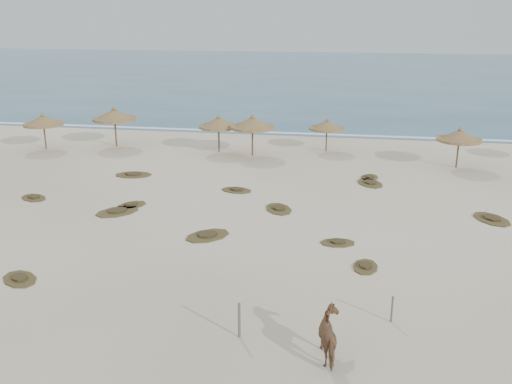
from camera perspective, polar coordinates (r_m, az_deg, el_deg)
ground at (r=25.06m, az=-4.92°, el=-6.22°), size 160.00×160.00×0.00m
ocean at (r=97.82m, az=6.45°, el=11.70°), size 200.00×100.00×0.01m
foam_line at (r=49.53m, az=2.72°, el=5.91°), size 70.00×0.60×0.01m
palapa_0 at (r=46.20m, az=-20.52°, el=6.68°), size 3.40×3.40×2.79m
palapa_1 at (r=45.47m, az=-13.98°, el=7.46°), size 4.26×4.26×3.13m
palapa_2 at (r=41.24m, az=-0.36°, el=6.87°), size 3.76×3.76×3.05m
palapa_3 at (r=42.47m, az=-3.77°, el=6.90°), size 3.49×3.49×2.81m
palapa_4 at (r=43.02m, az=7.11°, el=6.62°), size 3.44×3.44×2.51m
palapa_5 at (r=40.35m, az=19.68°, el=5.29°), size 3.84×3.84×2.79m
horse at (r=17.93m, az=7.62°, el=-14.13°), size 1.23×1.89×1.47m
fence_post_near at (r=18.83m, az=-1.69°, el=-12.70°), size 0.11×0.11×1.23m
fence_post_far at (r=20.25m, az=13.45°, el=-11.32°), size 0.08×0.08×0.97m
scrub_1 at (r=30.85m, az=-13.69°, el=-1.89°), size 2.72×2.76×0.16m
scrub_2 at (r=31.69m, az=-12.35°, el=-1.26°), size 1.93×2.04×0.16m
scrub_3 at (r=30.39m, az=2.28°, el=-1.68°), size 2.04×2.39×0.16m
scrub_4 at (r=26.32m, az=8.17°, el=-5.01°), size 1.77×1.33×0.16m
scrub_5 at (r=31.29m, az=22.50°, el=-2.50°), size 2.34×2.68×0.16m
scrub_6 at (r=37.50m, az=-12.17°, el=1.72°), size 2.54×1.82×0.16m
scrub_7 at (r=35.55m, az=11.33°, el=0.89°), size 2.14×2.51×0.16m
scrub_8 at (r=34.52m, az=-21.34°, el=-0.52°), size 2.09×1.87×0.16m
scrub_9 at (r=26.95m, az=-4.87°, el=-4.33°), size 2.61×2.63×0.16m
scrub_10 at (r=36.78m, az=11.27°, el=1.46°), size 1.44×1.85×0.16m
scrub_11 at (r=24.56m, az=-22.56°, el=-8.01°), size 2.13×2.03×0.16m
scrub_12 at (r=24.15m, az=10.88°, el=-7.32°), size 1.18×1.67×0.16m
scrub_13 at (r=33.53m, az=-1.96°, el=0.21°), size 2.04×1.54×0.16m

